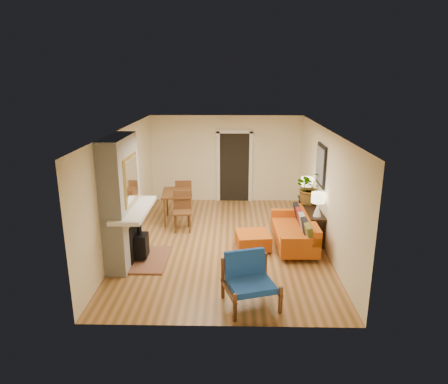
{
  "coord_description": "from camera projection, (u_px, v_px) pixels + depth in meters",
  "views": [
    {
      "loc": [
        0.19,
        -8.58,
        3.72
      ],
      "look_at": [
        0.0,
        0.2,
        1.15
      ],
      "focal_mm": 32.0,
      "sensor_mm": 36.0,
      "label": 1
    }
  ],
  "objects": [
    {
      "name": "console_table",
      "position": [
        311.0,
        212.0,
        9.54
      ],
      "size": [
        0.34,
        1.85,
        0.72
      ],
      "color": "black",
      "rests_on": "ground"
    },
    {
      "name": "fireplace",
      "position": [
        123.0,
        204.0,
        8.01
      ],
      "size": [
        1.09,
        1.68,
        2.6
      ],
      "color": "white",
      "rests_on": "ground"
    },
    {
      "name": "dining_table",
      "position": [
        180.0,
        198.0,
        10.44
      ],
      "size": [
        0.87,
        1.85,
        0.98
      ],
      "color": "brown",
      "rests_on": "ground"
    },
    {
      "name": "blue_chair",
      "position": [
        249.0,
        277.0,
        6.7
      ],
      "size": [
        1.02,
        1.01,
        0.86
      ],
      "color": "brown",
      "rests_on": "ground"
    },
    {
      "name": "houseplant",
      "position": [
        310.0,
        187.0,
        9.58
      ],
      "size": [
        0.91,
        0.84,
        0.83
      ],
      "primitive_type": "imported",
      "rotation": [
        0.0,
        0.0,
        0.32
      ],
      "color": "#1E5919",
      "rests_on": "console_table"
    },
    {
      "name": "room_shell",
      "position": [
        247.0,
        165.0,
        11.44
      ],
      "size": [
        6.5,
        6.5,
        6.5
      ],
      "color": "#BA7A47",
      "rests_on": "ground"
    },
    {
      "name": "sofa",
      "position": [
        297.0,
        231.0,
        9.02
      ],
      "size": [
        0.86,
        1.94,
        0.76
      ],
      "color": "silver",
      "rests_on": "ground"
    },
    {
      "name": "ottoman",
      "position": [
        253.0,
        240.0,
        8.86
      ],
      "size": [
        0.81,
        0.81,
        0.37
      ],
      "color": "silver",
      "rests_on": "ground"
    },
    {
      "name": "lamp_near",
      "position": [
        318.0,
        202.0,
        8.73
      ],
      "size": [
        0.3,
        0.3,
        0.54
      ],
      "color": "white",
      "rests_on": "console_table"
    },
    {
      "name": "lamp_far",
      "position": [
        307.0,
        185.0,
        10.06
      ],
      "size": [
        0.3,
        0.3,
        0.54
      ],
      "color": "white",
      "rests_on": "console_table"
    }
  ]
}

